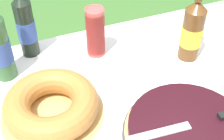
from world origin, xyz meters
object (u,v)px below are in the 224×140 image
bundt_cake (51,105)px  serving_knife (199,122)px  cider_bottle_amber (192,31)px  cup_stack (95,32)px  juice_bottle_red (26,25)px  berry_tart (188,132)px

bundt_cake → serving_knife: bearing=-32.2°
serving_knife → cider_bottle_amber: cider_bottle_amber is taller
bundt_cake → cup_stack: (0.24, 0.25, 0.05)m
bundt_cake → juice_bottle_red: juice_bottle_red is taller
serving_knife → cup_stack: (-0.15, 0.49, 0.04)m
bundt_cake → berry_tart: bearing=-34.0°
serving_knife → cup_stack: size_ratio=1.86×
cup_stack → bundt_cake: bearing=-133.1°
berry_tart → juice_bottle_red: size_ratio=1.14×
serving_knife → cup_stack: bearing=-69.0°
cup_stack → juice_bottle_red: size_ratio=0.59×
cup_stack → juice_bottle_red: 0.26m
serving_knife → juice_bottle_red: 0.71m
bundt_cake → juice_bottle_red: 0.36m
juice_bottle_red → cider_bottle_amber: bearing=-23.6°
cider_bottle_amber → bundt_cake: bearing=-169.8°
cup_stack → berry_tart: bearing=-76.7°
bundt_cake → cup_stack: size_ratio=1.64×
berry_tart → serving_knife: bearing=-4.7°
bundt_cake → cider_bottle_amber: bearing=10.2°
serving_knife → bundt_cake: bundt_cake is taller
cup_stack → cider_bottle_amber: (0.33, -0.15, 0.02)m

